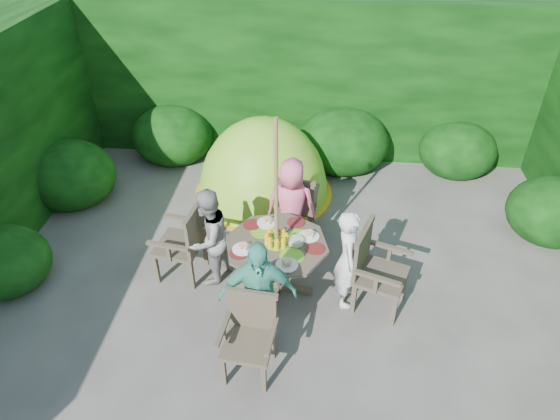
# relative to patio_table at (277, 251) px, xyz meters

# --- Properties ---
(ground) EXTENTS (60.00, 60.00, 0.00)m
(ground) POSITION_rel_patio_table_xyz_m (0.17, -0.41, -0.58)
(ground) COLOR #4D4A45
(ground) RESTS_ON ground
(hedge_enclosure) EXTENTS (9.00, 9.00, 2.50)m
(hedge_enclosure) POSITION_rel_patio_table_xyz_m (0.17, 0.93, 0.67)
(hedge_enclosure) COLOR black
(hedge_enclosure) RESTS_ON ground
(patio_table) EXTENTS (1.32, 1.32, 0.82)m
(patio_table) POSITION_rel_patio_table_xyz_m (0.00, 0.00, 0.00)
(patio_table) COLOR #3C3427
(patio_table) RESTS_ON ground
(parasol_pole) EXTENTS (0.05, 0.05, 2.20)m
(parasol_pole) POSITION_rel_patio_table_xyz_m (-0.00, -0.00, 0.52)
(parasol_pole) COLOR olive
(parasol_pole) RESTS_ON ground
(garden_chair_right) EXTENTS (0.68, 0.72, 0.97)m
(garden_chair_right) POSITION_rel_patio_table_xyz_m (1.08, -0.12, -0.06)
(garden_chair_right) COLOR #3C3427
(garden_chair_right) RESTS_ON ground
(garden_chair_left) EXTENTS (0.59, 0.64, 0.96)m
(garden_chair_left) POSITION_rel_patio_table_xyz_m (-1.09, 0.14, -0.06)
(garden_chair_left) COLOR #3C3427
(garden_chair_left) RESTS_ON ground
(garden_chair_back) EXTENTS (0.57, 0.52, 0.88)m
(garden_chair_back) POSITION_rel_patio_table_xyz_m (0.14, 1.09, -0.11)
(garden_chair_back) COLOR #3C3427
(garden_chair_back) RESTS_ON ground
(garden_chair_front) EXTENTS (0.55, 0.50, 0.85)m
(garden_chair_front) POSITION_rel_patio_table_xyz_m (-0.15, -1.10, -0.12)
(garden_chair_front) COLOR #3C3427
(garden_chair_front) RESTS_ON ground
(child_right) EXTENTS (0.32, 0.46, 1.23)m
(child_right) POSITION_rel_patio_table_xyz_m (0.79, -0.10, 0.04)
(child_right) COLOR white
(child_right) RESTS_ON ground
(child_left) EXTENTS (0.67, 0.74, 1.24)m
(child_left) POSITION_rel_patio_table_xyz_m (-0.80, 0.10, 0.04)
(child_left) COLOR #979792
(child_left) RESTS_ON ground
(child_back) EXTENTS (0.65, 0.45, 1.28)m
(child_back) POSITION_rel_patio_table_xyz_m (0.10, 0.79, 0.06)
(child_back) COLOR #EF6287
(child_back) RESTS_ON ground
(child_front) EXTENTS (0.82, 0.45, 1.33)m
(child_front) POSITION_rel_patio_table_xyz_m (-0.11, -0.79, 0.09)
(child_front) COLOR #4BB093
(child_front) RESTS_ON ground
(dome_tent) EXTENTS (2.34, 2.34, 2.35)m
(dome_tent) POSITION_rel_patio_table_xyz_m (-0.41, 1.98, -0.58)
(dome_tent) COLOR #94D629
(dome_tent) RESTS_ON ground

